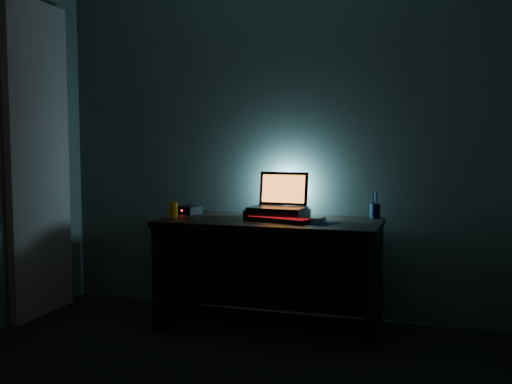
{
  "coord_description": "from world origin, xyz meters",
  "views": [
    {
      "loc": [
        1.04,
        -2.12,
        1.25
      ],
      "look_at": [
        -0.09,
        1.57,
        0.94
      ],
      "focal_mm": 40.0,
      "sensor_mm": 36.0,
      "label": 1
    }
  ],
  "objects_px": {
    "laptop": "(280,200)",
    "juice_glass": "(173,210)",
    "pen_cup": "(375,211)",
    "keyboard": "(279,219)",
    "router": "(188,210)",
    "mouse": "(318,220)"
  },
  "relations": [
    {
      "from": "mouse",
      "to": "pen_cup",
      "type": "height_order",
      "value": "pen_cup"
    },
    {
      "from": "router",
      "to": "pen_cup",
      "type": "bearing_deg",
      "value": 26.13
    },
    {
      "from": "router",
      "to": "mouse",
      "type": "bearing_deg",
      "value": 7.15
    },
    {
      "from": "pen_cup",
      "to": "mouse",
      "type": "bearing_deg",
      "value": -131.37
    },
    {
      "from": "keyboard",
      "to": "juice_glass",
      "type": "distance_m",
      "value": 0.76
    },
    {
      "from": "laptop",
      "to": "pen_cup",
      "type": "bearing_deg",
      "value": 17.57
    },
    {
      "from": "laptop",
      "to": "juice_glass",
      "type": "distance_m",
      "value": 0.76
    },
    {
      "from": "laptop",
      "to": "juice_glass",
      "type": "xyz_separation_m",
      "value": [
        -0.71,
        -0.26,
        -0.06
      ]
    },
    {
      "from": "pen_cup",
      "to": "router",
      "type": "xyz_separation_m",
      "value": [
        -1.36,
        -0.14,
        -0.02
      ]
    },
    {
      "from": "mouse",
      "to": "pen_cup",
      "type": "xyz_separation_m",
      "value": [
        0.33,
        0.38,
        0.03
      ]
    },
    {
      "from": "mouse",
      "to": "juice_glass",
      "type": "xyz_separation_m",
      "value": [
        -1.03,
        -0.02,
        0.04
      ]
    },
    {
      "from": "keyboard",
      "to": "router",
      "type": "relative_size",
      "value": 2.33
    },
    {
      "from": "laptop",
      "to": "mouse",
      "type": "bearing_deg",
      "value": -31.37
    },
    {
      "from": "juice_glass",
      "to": "pen_cup",
      "type": "bearing_deg",
      "value": 16.5
    },
    {
      "from": "router",
      "to": "keyboard",
      "type": "bearing_deg",
      "value": 3.09
    },
    {
      "from": "keyboard",
      "to": "router",
      "type": "distance_m",
      "value": 0.8
    },
    {
      "from": "juice_glass",
      "to": "keyboard",
      "type": "bearing_deg",
      "value": 2.13
    },
    {
      "from": "pen_cup",
      "to": "keyboard",
      "type": "bearing_deg",
      "value": -148.04
    },
    {
      "from": "keyboard",
      "to": "router",
      "type": "bearing_deg",
      "value": -178.81
    },
    {
      "from": "laptop",
      "to": "keyboard",
      "type": "height_order",
      "value": "laptop"
    },
    {
      "from": "pen_cup",
      "to": "juice_glass",
      "type": "bearing_deg",
      "value": -163.5
    },
    {
      "from": "laptop",
      "to": "router",
      "type": "xyz_separation_m",
      "value": [
        -0.71,
        0.01,
        -0.09
      ]
    }
  ]
}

